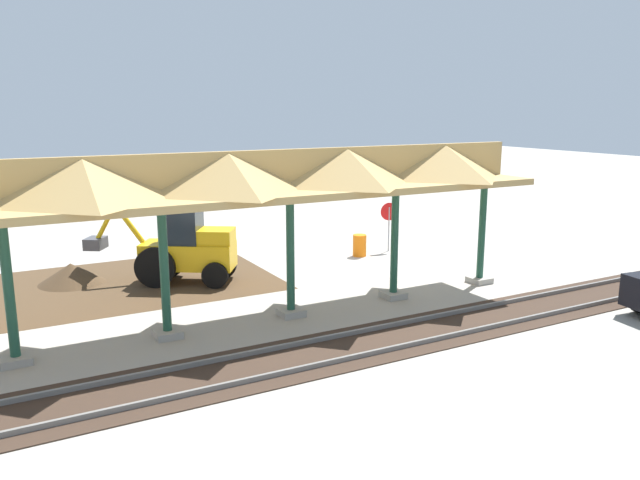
% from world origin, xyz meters
% --- Properties ---
extents(ground_plane, '(120.00, 120.00, 0.00)m').
position_xyz_m(ground_plane, '(0.00, 0.00, 0.00)').
color(ground_plane, '#9E998E').
extents(dirt_work_zone, '(9.67, 7.00, 0.01)m').
position_xyz_m(dirt_work_zone, '(8.49, -1.54, 0.00)').
color(dirt_work_zone, '#4C3823').
rests_on(dirt_work_zone, ground).
extents(platform_canopy, '(19.61, 3.20, 4.90)m').
position_xyz_m(platform_canopy, '(6.93, 4.36, 4.17)').
color(platform_canopy, '#9E998E').
rests_on(platform_canopy, ground).
extents(rail_tracks, '(60.00, 2.58, 0.15)m').
position_xyz_m(rail_tracks, '(0.00, 7.38, 0.03)').
color(rail_tracks, slate).
rests_on(rail_tracks, ground).
extents(stop_sign, '(0.75, 0.20, 2.10)m').
position_xyz_m(stop_sign, '(-2.29, -1.25, 1.50)').
color(stop_sign, gray).
rests_on(stop_sign, ground).
extents(backhoe, '(4.99, 3.78, 2.82)m').
position_xyz_m(backhoe, '(6.78, -0.69, 1.27)').
color(backhoe, '#EAB214').
rests_on(backhoe, ground).
extents(dirt_mound, '(4.52, 4.52, 1.42)m').
position_xyz_m(dirt_mound, '(10.32, -2.46, 0.00)').
color(dirt_mound, '#4C3823').
rests_on(dirt_mound, ground).
extents(traffic_barrel, '(0.56, 0.56, 0.90)m').
position_xyz_m(traffic_barrel, '(-0.71, -1.06, 0.45)').
color(traffic_barrel, orange).
rests_on(traffic_barrel, ground).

